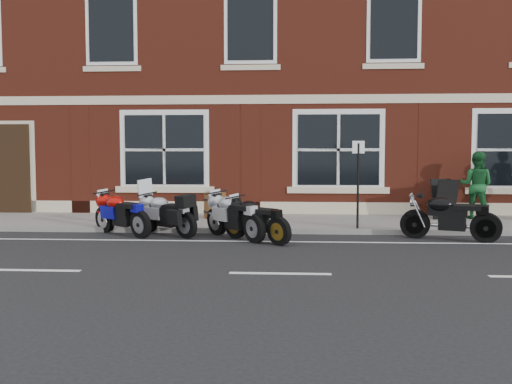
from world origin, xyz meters
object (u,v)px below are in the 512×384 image
moto_sport_red (122,212)px  a_board_sign (444,199)px  moto_naked_black (448,215)px  barrel_planter (215,205)px  parking_sign (358,178)px  moto_sport_black (256,218)px  moto_touring_silver (166,212)px  moto_sport_silver (235,214)px  pedestrian_right (476,185)px

moto_sport_red → a_board_sign: a_board_sign is taller
a_board_sign → moto_naked_black: bearing=-124.4°
barrel_planter → parking_sign: 4.15m
moto_sport_red → barrel_planter: (1.82, 2.44, -0.06)m
moto_sport_black → a_board_sign: 5.91m
moto_touring_silver → parking_sign: parking_sign is taller
moto_sport_red → moto_sport_silver: 2.67m
moto_sport_black → moto_naked_black: moto_naked_black is taller
moto_sport_black → barrel_planter: moto_sport_black is taller
barrel_planter → parking_sign: bearing=-27.3°
parking_sign → moto_sport_black: bearing=-161.5°
a_board_sign → parking_sign: size_ratio=0.52×
moto_touring_silver → moto_sport_black: size_ratio=1.07×
moto_sport_silver → a_board_sign: size_ratio=1.55×
moto_sport_red → moto_naked_black: 7.27m
moto_sport_red → a_board_sign: 8.39m
moto_touring_silver → moto_sport_black: 2.28m
barrel_planter → moto_naked_black: bearing=-27.2°
moto_sport_red → barrel_planter: 3.04m
moto_sport_black → barrel_planter: bearing=64.9°
moto_sport_silver → moto_naked_black: bearing=-40.1°
moto_sport_black → a_board_sign: a_board_sign is taller
barrel_planter → moto_touring_silver: bearing=-108.8°
moto_touring_silver → moto_naked_black: 6.27m
moto_sport_red → pedestrian_right: (8.84, 2.76, 0.50)m
barrel_planter → moto_sport_black: bearing=-67.8°
moto_touring_silver → pedestrian_right: size_ratio=0.90×
moto_naked_black → moto_sport_red: bearing=109.2°
a_board_sign → barrel_planter: bearing=160.7°
moto_touring_silver → moto_sport_silver: moto_touring_silver is taller
barrel_planter → moto_sport_silver: bearing=-73.8°
parking_sign → a_board_sign: bearing=27.2°
pedestrian_right → a_board_sign: pedestrian_right is taller
parking_sign → barrel_planter: bearing=140.8°
moto_touring_silver → barrel_planter: bearing=18.8°
a_board_sign → pedestrian_right: bearing=-12.3°
moto_sport_red → moto_sport_black: bearing=-65.3°
moto_sport_red → parking_sign: (5.43, 0.57, 0.78)m
moto_touring_silver → parking_sign: (4.43, 0.53, 0.78)m
moto_sport_red → a_board_sign: bearing=-33.1°
moto_sport_black → barrel_planter: (-1.31, 3.21, -0.03)m
moto_touring_silver → parking_sign: 4.53m
moto_naked_black → barrel_planter: bearing=84.9°
moto_sport_black → moto_sport_silver: bearing=94.9°
moto_naked_black → a_board_sign: (0.71, 2.98, 0.11)m
moto_sport_silver → a_board_sign: bearing=-11.0°
moto_sport_red → moto_sport_silver: (2.64, -0.40, 0.01)m
parking_sign → moto_naked_black: bearing=-38.7°
pedestrian_right → a_board_sign: size_ratio=1.68×
moto_naked_black → parking_sign: parking_sign is taller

